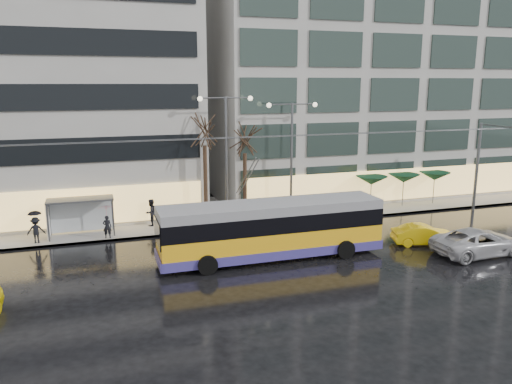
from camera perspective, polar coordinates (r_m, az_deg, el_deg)
name	(u,v)px	position (r m, az deg, el deg)	size (l,w,h in m)	color
ground	(243,281)	(26.27, -1.46, -10.16)	(140.00, 140.00, 0.00)	black
sidewalk	(217,212)	(39.59, -4.51, -2.29)	(80.00, 10.00, 0.15)	gray
kerb	(234,229)	(34.97, -2.58, -4.24)	(80.00, 0.10, 0.15)	slate
building_right	(379,55)	(49.64, 13.87, 15.01)	(32.00, 14.00, 25.00)	#A1A09A
trolleybus	(272,231)	(29.02, 1.78, -4.50)	(13.14, 5.15, 6.08)	yellow
catenary	(223,174)	(32.71, -3.82, 2.10)	(42.24, 5.12, 7.00)	#595B60
bus_shelter	(75,209)	(34.93, -20.01, -1.81)	(4.20, 1.60, 2.51)	#595B60
street_lamp_near	(226,142)	(35.44, -3.44, 5.75)	(3.96, 0.36, 9.03)	#595B60
street_lamp_far	(292,143)	(37.05, 4.10, 5.59)	(3.96, 0.36, 8.53)	#595B60
tree_a	(204,127)	(35.18, -5.93, 7.45)	(3.20, 3.20, 8.40)	black
tree_b	(245,135)	(36.19, -1.30, 6.55)	(3.20, 3.20, 7.70)	black
parasol_a	(371,180)	(40.85, 13.06, 1.30)	(2.50, 2.50, 2.65)	#595B60
parasol_b	(404,178)	(42.47, 16.53, 1.52)	(2.50, 2.50, 2.65)	#595B60
parasol_c	(435,176)	(44.23, 19.74, 1.72)	(2.50, 2.50, 2.65)	#595B60
taxi_b	(424,235)	(33.44, 18.62, -4.66)	(1.37, 3.92, 1.29)	yellow
sedan_silver	(478,242)	(32.69, 24.07, -5.23)	(2.62, 5.68, 1.58)	#BABABF
pedestrian_a	(107,216)	(33.73, -16.71, -2.64)	(1.07, 1.08, 2.19)	black
pedestrian_b	(151,212)	(36.02, -11.91, -2.30)	(1.18, 1.15, 1.91)	black
pedestrian_c	(36,226)	(34.37, -23.88, -3.56)	(1.09, 0.83, 2.11)	black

